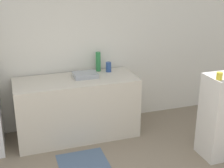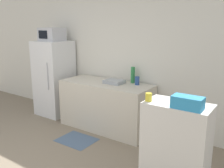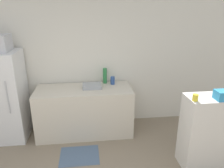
# 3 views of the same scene
# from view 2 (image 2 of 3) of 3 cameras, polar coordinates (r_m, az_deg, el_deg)

# --- Properties ---
(wall_back) EXTENTS (8.00, 0.06, 2.60)m
(wall_back) POSITION_cam_2_polar(r_m,az_deg,el_deg) (4.87, -0.67, 6.51)
(wall_back) COLOR silver
(wall_back) RESTS_ON ground_plane
(refrigerator) EXTENTS (0.67, 0.67, 1.56)m
(refrigerator) POSITION_cam_2_polar(r_m,az_deg,el_deg) (5.42, -13.03, 1.32)
(refrigerator) COLOR silver
(refrigerator) RESTS_ON ground_plane
(microwave) EXTENTS (0.45, 0.39, 0.26)m
(microwave) POSITION_cam_2_polar(r_m,az_deg,el_deg) (5.31, -13.58, 10.98)
(microwave) COLOR #BCBCC1
(microwave) RESTS_ON refrigerator
(counter) EXTENTS (1.70, 0.69, 0.87)m
(counter) POSITION_cam_2_polar(r_m,az_deg,el_deg) (4.61, -1.38, -4.95)
(counter) COLOR beige
(counter) RESTS_ON ground_plane
(sink_basin) EXTENTS (0.33, 0.26, 0.06)m
(sink_basin) POSITION_cam_2_polar(r_m,az_deg,el_deg) (4.44, 0.53, 0.54)
(sink_basin) COLOR #9EA3A8
(sink_basin) RESTS_ON counter
(bottle_tall) EXTENTS (0.07, 0.07, 0.29)m
(bottle_tall) POSITION_cam_2_polar(r_m,az_deg,el_deg) (4.46, 4.78, 2.07)
(bottle_tall) COLOR #2D7F42
(bottle_tall) RESTS_ON counter
(bottle_short) EXTENTS (0.08, 0.08, 0.15)m
(bottle_short) POSITION_cam_2_polar(r_m,az_deg,el_deg) (4.34, 5.76, 0.76)
(bottle_short) COLOR #2D4C8C
(bottle_short) RESTS_ON counter
(shelf_cabinet) EXTENTS (0.69, 0.39, 1.09)m
(shelf_cabinet) POSITION_cam_2_polar(r_m,az_deg,el_deg) (2.91, 14.27, -14.66)
(shelf_cabinet) COLOR silver
(shelf_cabinet) RESTS_ON ground_plane
(basket) EXTENTS (0.30, 0.16, 0.12)m
(basket) POSITION_cam_2_polar(r_m,az_deg,el_deg) (2.55, 16.89, -4.08)
(basket) COLOR #2D8EC6
(basket) RESTS_ON shelf_cabinet
(jar) EXTENTS (0.07, 0.07, 0.09)m
(jar) POSITION_cam_2_polar(r_m,az_deg,el_deg) (2.71, 8.38, -2.97)
(jar) COLOR yellow
(jar) RESTS_ON shelf_cabinet
(kitchen_rug) EXTENTS (0.62, 0.50, 0.01)m
(kitchen_rug) POSITION_cam_2_polar(r_m,az_deg,el_deg) (4.33, -8.08, -12.52)
(kitchen_rug) COLOR slate
(kitchen_rug) RESTS_ON ground_plane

